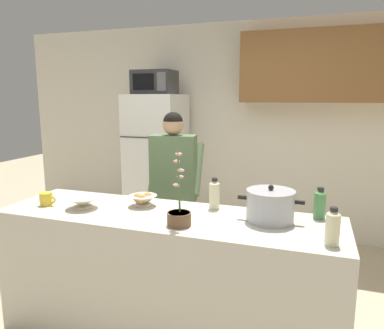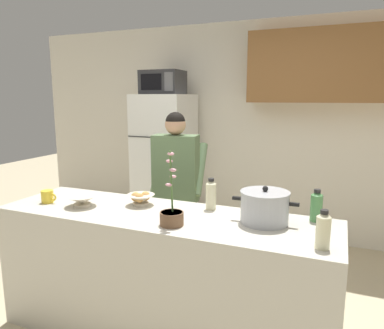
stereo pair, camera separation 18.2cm
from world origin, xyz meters
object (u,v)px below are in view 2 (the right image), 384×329
at_px(microwave, 163,82).
at_px(bottle_far_corner, 211,194).
at_px(refrigerator, 165,165).
at_px(cooking_pot, 265,207).
at_px(empty_bowl, 82,200).
at_px(bottle_near_edge, 316,206).
at_px(bread_bowl, 141,198).
at_px(person_near_pot, 176,178).
at_px(coffee_mug, 48,197).
at_px(potted_orchid, 172,214).
at_px(bottle_mid_counter, 323,230).

relative_size(microwave, bottle_far_corner, 2.12).
xyz_separation_m(refrigerator, bottle_far_corner, (1.19, -1.62, 0.16)).
bearing_deg(cooking_pot, refrigerator, 132.27).
bearing_deg(empty_bowl, bottle_near_edge, 11.19).
bearing_deg(microwave, empty_bowl, -81.27).
bearing_deg(empty_bowl, bread_bowl, 26.22).
height_order(cooking_pot, bottle_near_edge, cooking_pot).
relative_size(cooking_pot, bottle_far_corner, 1.87).
bearing_deg(person_near_pot, microwave, 122.19).
bearing_deg(coffee_mug, microwave, 89.66).
bearing_deg(bottle_far_corner, person_near_pot, 133.50).
bearing_deg(potted_orchid, coffee_mug, 175.62).
height_order(refrigerator, microwave, microwave).
distance_m(cooking_pot, bread_bowl, 0.93).
distance_m(refrigerator, person_near_pot, 1.24).
bearing_deg(potted_orchid, person_near_pot, 113.51).
xyz_separation_m(refrigerator, empty_bowl, (0.29, -1.92, 0.09)).
height_order(microwave, bottle_near_edge, microwave).
height_order(refrigerator, empty_bowl, refrigerator).
bearing_deg(microwave, coffee_mug, -90.34).
xyz_separation_m(person_near_pot, cooking_pot, (0.95, -0.70, 0.04)).
xyz_separation_m(cooking_pot, empty_bowl, (-1.31, -0.16, -0.06)).
height_order(bottle_mid_counter, bottle_far_corner, bottle_far_corner).
height_order(bread_bowl, bottle_mid_counter, bottle_mid_counter).
relative_size(person_near_pot, potted_orchid, 3.35).
relative_size(cooking_pot, empty_bowl, 1.84).
distance_m(person_near_pot, coffee_mug, 1.11).
xyz_separation_m(bottle_near_edge, bottle_mid_counter, (0.06, -0.44, 0.00)).
distance_m(empty_bowl, bottle_mid_counter, 1.68).
height_order(bottle_near_edge, bottle_far_corner, bottle_far_corner).
relative_size(coffee_mug, empty_bowl, 0.57).
height_order(bread_bowl, potted_orchid, potted_orchid).
height_order(bread_bowl, bottle_far_corner, bottle_far_corner).
distance_m(microwave, bottle_far_corner, 2.17).
bearing_deg(microwave, potted_orchid, -61.85).
relative_size(bread_bowl, empty_bowl, 0.91).
distance_m(microwave, bottle_mid_counter, 2.95).
bearing_deg(bottle_near_edge, bottle_mid_counter, -81.92).
relative_size(refrigerator, potted_orchid, 3.69).
relative_size(refrigerator, empty_bowl, 7.60).
height_order(bottle_near_edge, potted_orchid, potted_orchid).
bearing_deg(refrigerator, bottle_mid_counter, -46.14).
bearing_deg(bottle_near_edge, person_near_pot, 156.37).
distance_m(refrigerator, bottle_near_edge, 2.49).
height_order(coffee_mug, potted_orchid, potted_orchid).
bearing_deg(potted_orchid, refrigerator, 117.90).
bearing_deg(refrigerator, bread_bowl, -68.70).
relative_size(bread_bowl, potted_orchid, 0.44).
xyz_separation_m(bread_bowl, bottle_far_corner, (0.51, 0.11, 0.06)).
bearing_deg(cooking_pot, bottle_near_edge, 27.55).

